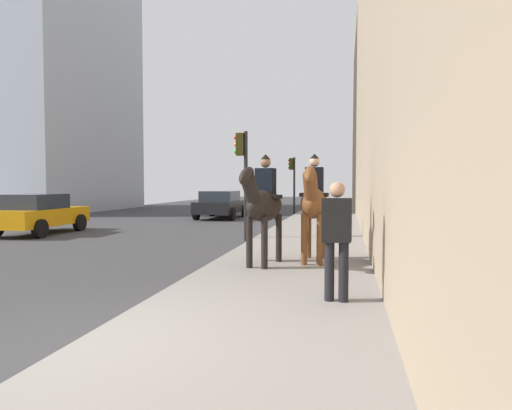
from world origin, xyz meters
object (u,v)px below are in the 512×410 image
at_px(mounted_horse_near, 263,204).
at_px(traffic_light_far_curb, 293,176).
at_px(mounted_horse_far, 314,202).
at_px(car_mid_lane, 221,204).
at_px(traffic_light_near_curb, 243,167).
at_px(pedestrian_greeting, 337,233).
at_px(car_near_lane, 39,213).

relative_size(mounted_horse_near, traffic_light_far_curb, 0.67).
relative_size(mounted_horse_far, car_mid_lane, 0.53).
distance_m(traffic_light_near_curb, traffic_light_far_curb, 13.31).
bearing_deg(mounted_horse_far, pedestrian_greeting, 10.89).
bearing_deg(car_near_lane, pedestrian_greeting, -128.37).
bearing_deg(traffic_light_near_curb, mounted_horse_far, -148.99).
xyz_separation_m(traffic_light_near_curb, traffic_light_far_curb, (13.31, -0.02, -0.02)).
relative_size(car_near_lane, traffic_light_far_curb, 1.16).
bearing_deg(car_mid_lane, pedestrian_greeting, -158.78).
distance_m(car_near_lane, car_mid_lane, 9.60).
xyz_separation_m(pedestrian_greeting, car_mid_lane, (16.37, 6.30, -0.35)).
height_order(mounted_horse_far, traffic_light_near_curb, traffic_light_near_curb).
height_order(pedestrian_greeting, car_near_lane, pedestrian_greeting).
bearing_deg(mounted_horse_far, traffic_light_far_curb, -170.82).
relative_size(mounted_horse_near, car_near_lane, 0.58).
relative_size(mounted_horse_near, car_mid_lane, 0.52).
bearing_deg(traffic_light_near_curb, car_mid_lane, 19.80).
height_order(car_near_lane, car_mid_lane, same).
distance_m(mounted_horse_far, traffic_light_near_curb, 4.94).
xyz_separation_m(pedestrian_greeting, traffic_light_far_curb, (20.66, 3.03, 1.21)).
xyz_separation_m(car_near_lane, car_mid_lane, (8.56, -4.36, 0.00)).
bearing_deg(car_mid_lane, mounted_horse_far, -156.27).
xyz_separation_m(pedestrian_greeting, traffic_light_near_curb, (7.35, 3.05, 1.23)).
xyz_separation_m(mounted_horse_far, traffic_light_far_curb, (17.48, 2.48, 0.89)).
height_order(mounted_horse_near, car_near_lane, mounted_horse_near).
height_order(car_mid_lane, traffic_light_near_curb, traffic_light_near_curb).
xyz_separation_m(pedestrian_greeting, car_near_lane, (7.81, 10.66, -0.35)).
distance_m(pedestrian_greeting, traffic_light_near_curb, 8.05).
bearing_deg(mounted_horse_far, mounted_horse_near, -59.40).
relative_size(car_mid_lane, traffic_light_far_curb, 1.28).
distance_m(pedestrian_greeting, car_near_lane, 13.22).
distance_m(mounted_horse_near, traffic_light_near_curb, 5.05).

